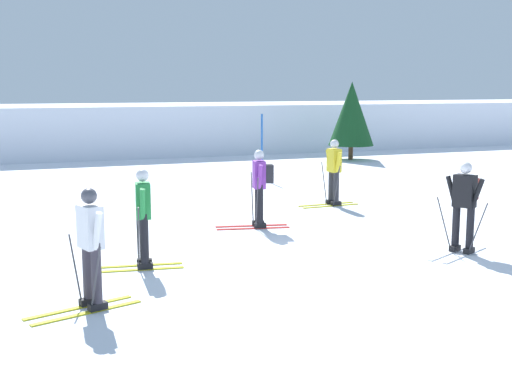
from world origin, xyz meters
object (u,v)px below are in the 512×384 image
skier_white (90,245)px  skier_green (143,215)px  skier_purple (260,184)px  trail_marker_pole (262,147)px  skier_yellow (334,170)px  skier_black (465,202)px  conifer_far_left (352,114)px

skier_white → skier_green: (1.09, 1.86, 0.00)m
skier_purple → trail_marker_pole: size_ratio=0.79×
skier_white → skier_yellow: 9.24m
skier_purple → skier_black: same height
skier_black → skier_purple: bearing=128.7°
skier_yellow → skier_black: (-0.01, -5.34, 0.04)m
skier_green → trail_marker_pole: bearing=58.7°
skier_yellow → trail_marker_pole: (-0.01, 5.18, 0.16)m
skier_white → skier_yellow: (6.87, 6.18, 0.00)m
skier_black → conifer_far_left: bearing=69.2°
trail_marker_pole → conifer_far_left: conifer_far_left is taller
skier_white → skier_black: 6.91m
skier_white → conifer_far_left: (12.46, 15.62, 1.00)m
skier_black → skier_green: bearing=169.9°
skier_black → conifer_far_left: 15.83m
skier_purple → trail_marker_pole: bearing=68.9°
skier_green → skier_black: bearing=-10.1°
skier_white → trail_marker_pole: 13.27m
trail_marker_pole → conifer_far_left: bearing=37.2°
skier_white → skier_green: size_ratio=1.00×
skier_green → skier_purple: bearing=38.5°
skier_purple → skier_yellow: (2.76, 1.91, -0.04)m
conifer_far_left → skier_green: bearing=-129.6°
skier_white → skier_black: (6.86, 0.84, 0.04)m
skier_black → skier_yellow: bearing=89.9°
skier_purple → skier_black: bearing=-51.3°
trail_marker_pole → conifer_far_left: 7.09m
trail_marker_pole → skier_black: bearing=-90.0°
skier_white → skier_yellow: bearing=42.0°
skier_green → trail_marker_pole: trail_marker_pole is taller
skier_white → skier_black: size_ratio=1.00×
trail_marker_pole → skier_white: bearing=-121.1°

